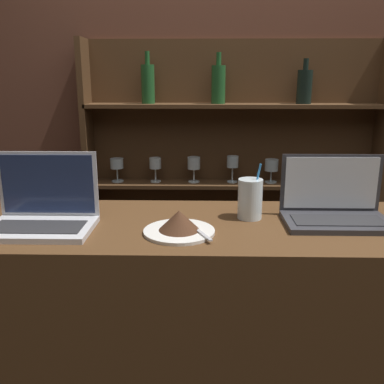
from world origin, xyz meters
name	(u,v)px	position (x,y,z in m)	size (l,w,h in m)	color
bar_counter	(253,358)	(0.00, 0.27, 0.51)	(1.98, 0.53, 1.03)	#4C3019
back_wall	(237,104)	(0.00, 1.33, 1.35)	(7.00, 0.06, 2.70)	brown
back_shelf	(231,189)	(-0.02, 1.25, 0.89)	(1.59, 0.18, 1.69)	#472D19
laptop_near	(43,212)	(-0.70, 0.22, 1.08)	(0.33, 0.22, 0.23)	silver
laptop_far	(335,207)	(0.25, 0.30, 1.08)	(0.34, 0.21, 0.22)	#333338
cake_plate	(179,224)	(-0.26, 0.18, 1.06)	(0.22, 0.22, 0.07)	silver
water_glass	(250,199)	(-0.02, 0.33, 1.10)	(0.08, 0.08, 0.19)	silver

